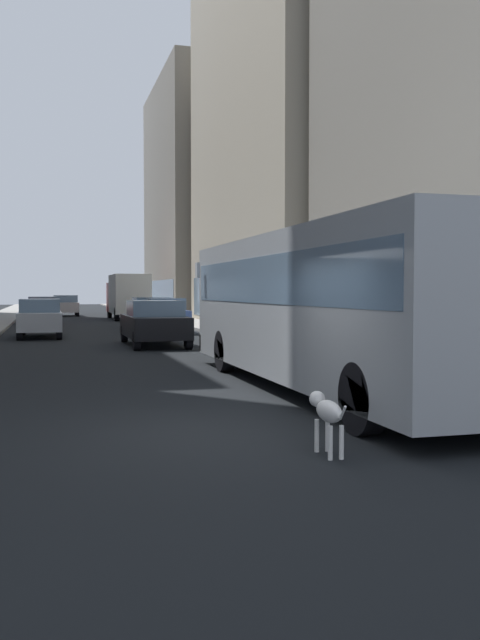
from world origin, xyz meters
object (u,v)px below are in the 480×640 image
object	(u,v)px
car_blue_hatchback	(165,315)
car_grey_wagon	(151,312)
transit_bus	(324,300)
car_black_suv	(154,323)
car_red_coupe	(43,310)
car_silver_sedan	(40,318)
car_white_van	(65,305)
box_truck	(128,295)
dalmatian_dog	(327,412)
pedestrian_with_handbag	(427,333)

from	to	relation	value
car_blue_hatchback	car_grey_wagon	size ratio (longest dim) A/B	0.98
transit_bus	car_blue_hatchback	world-z (taller)	transit_bus
car_black_suv	car_red_coupe	xyz separation A→B (m)	(-4.00, 18.20, -0.01)
car_silver_sedan	car_white_van	world-z (taller)	same
car_blue_hatchback	car_black_suv	bearing A→B (deg)	-101.89
car_white_van	box_truck	size ratio (longest dim) A/B	0.54
car_blue_hatchback	dalmatian_dog	xyz separation A→B (m)	(-2.02, -24.62, -0.31)
car_silver_sedan	car_grey_wagon	bearing A→B (deg)	48.87
transit_bus	box_truck	distance (m)	35.39
transit_bus	dalmatian_dog	xyz separation A→B (m)	(-2.02, -5.06, -1.26)
transit_bus	car_red_coupe	bearing A→B (deg)	100.52
transit_bus	pedestrian_with_handbag	world-z (taller)	transit_bus
car_red_coupe	dalmatian_dog	size ratio (longest dim) A/B	4.38
car_black_suv	car_red_coupe	distance (m)	18.63
pedestrian_with_handbag	car_blue_hatchback	bearing A→B (deg)	99.05
car_silver_sedan	pedestrian_with_handbag	bearing A→B (deg)	-62.90
car_black_suv	pedestrian_with_handbag	size ratio (longest dim) A/B	2.80
car_red_coupe	car_grey_wagon	distance (m)	8.16
transit_bus	car_white_van	bearing A→B (deg)	95.29
car_silver_sedan	dalmatian_dog	world-z (taller)	car_silver_sedan
car_white_van	pedestrian_with_handbag	xyz separation A→B (m)	(6.94, -42.04, 0.19)
car_black_suv	car_silver_sedan	bearing A→B (deg)	124.37
car_black_suv	pedestrian_with_handbag	distance (m)	11.75
transit_bus	car_black_suv	size ratio (longest dim) A/B	2.44
car_red_coupe	pedestrian_with_handbag	world-z (taller)	pedestrian_with_handbag
car_blue_hatchback	pedestrian_with_handbag	xyz separation A→B (m)	(2.94, -18.44, 0.19)
car_black_suv	car_silver_sedan	size ratio (longest dim) A/B	1.03
car_red_coupe	dalmatian_dog	distance (m)	35.40
transit_bus	car_silver_sedan	world-z (taller)	transit_bus
box_truck	pedestrian_with_handbag	size ratio (longest dim) A/B	4.44
car_silver_sedan	car_white_van	size ratio (longest dim) A/B	1.13
dalmatian_dog	pedestrian_with_handbag	xyz separation A→B (m)	(4.96, 6.19, 0.50)
car_red_coupe	car_grey_wagon	bearing A→B (deg)	-46.68
car_blue_hatchback	car_grey_wagon	bearing A→B (deg)	90.00
car_black_suv	car_silver_sedan	xyz separation A→B (m)	(-4.00, 5.85, -0.00)
car_blue_hatchback	car_silver_sedan	size ratio (longest dim) A/B	0.94
car_red_coupe	box_truck	bearing A→B (deg)	43.04
car_silver_sedan	pedestrian_with_handbag	size ratio (longest dim) A/B	2.71
car_blue_hatchback	car_white_van	distance (m)	23.94
car_blue_hatchback	car_red_coupe	bearing A→B (deg)	117.85
car_black_suv	box_truck	world-z (taller)	box_truck
car_blue_hatchback	dalmatian_dog	world-z (taller)	car_blue_hatchback
car_silver_sedan	car_white_van	distance (m)	25.41
car_blue_hatchback	car_silver_sedan	distance (m)	5.87
car_black_suv	box_truck	size ratio (longest dim) A/B	0.63
transit_bus	car_silver_sedan	distance (m)	18.70
pedestrian_with_handbag	car_grey_wagon	bearing A→B (deg)	97.24
car_grey_wagon	box_truck	world-z (taller)	box_truck
car_red_coupe	car_silver_sedan	size ratio (longest dim) A/B	0.92
car_blue_hatchback	transit_bus	bearing A→B (deg)	-90.00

